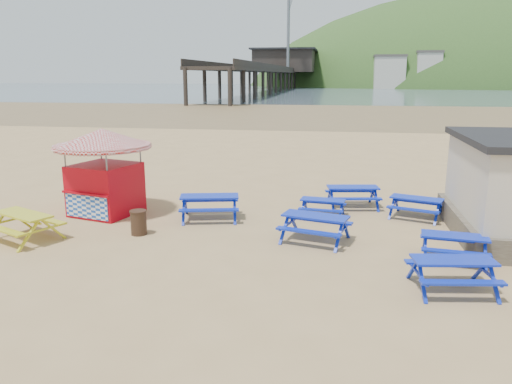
% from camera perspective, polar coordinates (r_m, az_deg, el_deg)
% --- Properties ---
extents(ground, '(400.00, 400.00, 0.00)m').
position_cam_1_polar(ground, '(16.08, -2.18, -4.63)').
color(ground, tan).
rests_on(ground, ground).
extents(wet_sand, '(400.00, 400.00, 0.00)m').
position_cam_1_polar(wet_sand, '(70.23, 6.86, 9.12)').
color(wet_sand, olive).
rests_on(wet_sand, ground).
extents(sea, '(400.00, 400.00, 0.00)m').
position_cam_1_polar(sea, '(185.08, 8.53, 11.57)').
color(sea, '#4A5C69').
rests_on(sea, ground).
extents(picnic_table_blue_a, '(2.32, 2.02, 0.85)m').
position_cam_1_polar(picnic_table_blue_a, '(17.51, -5.32, -1.74)').
color(picnic_table_blue_a, '#080DB3').
rests_on(picnic_table_blue_a, ground).
extents(picnic_table_blue_b, '(2.14, 1.83, 0.80)m').
position_cam_1_polar(picnic_table_blue_b, '(19.36, 10.97, -0.54)').
color(picnic_table_blue_b, '#080DB3').
rests_on(picnic_table_blue_b, ground).
extents(picnic_table_blue_c, '(1.69, 1.42, 0.65)m').
position_cam_1_polar(picnic_table_blue_c, '(17.86, 7.63, -1.83)').
color(picnic_table_blue_c, '#080DB3').
rests_on(picnic_table_blue_c, ground).
extents(picnic_table_blue_d, '(2.30, 2.03, 0.82)m').
position_cam_1_polar(picnic_table_blue_d, '(15.23, 6.78, -4.13)').
color(picnic_table_blue_d, '#080DB3').
rests_on(picnic_table_blue_d, ground).
extents(picnic_table_blue_e, '(2.05, 1.75, 0.78)m').
position_cam_1_polar(picnic_table_blue_e, '(12.64, 21.53, -8.79)').
color(picnic_table_blue_e, '#080DB3').
rests_on(picnic_table_blue_e, ground).
extents(picnic_table_blue_f, '(1.89, 1.60, 0.72)m').
position_cam_1_polar(picnic_table_blue_f, '(14.63, 21.67, -5.94)').
color(picnic_table_blue_f, '#080DB3').
rests_on(picnic_table_blue_f, ground).
extents(picnic_table_yellow, '(2.50, 2.31, 0.84)m').
position_cam_1_polar(picnic_table_yellow, '(16.80, -24.97, -3.60)').
color(picnic_table_yellow, '#C6CB0F').
rests_on(picnic_table_yellow, ground).
extents(ice_cream_kiosk, '(4.25, 4.25, 3.10)m').
position_cam_1_polar(ice_cream_kiosk, '(18.60, -17.01, 3.44)').
color(ice_cream_kiosk, '#B00413').
rests_on(ice_cream_kiosk, ground).
extents(litter_bin, '(0.53, 0.53, 0.78)m').
position_cam_1_polar(litter_bin, '(16.19, -13.27, -3.39)').
color(litter_bin, '#3D231B').
rests_on(litter_bin, ground).
extents(pier, '(24.00, 220.00, 39.29)m').
position_cam_1_polar(pier, '(194.37, 3.18, 13.38)').
color(pier, black).
rests_on(pier, ground).
extents(picnic_table_blue_g, '(2.13, 1.92, 0.74)m').
position_cam_1_polar(picnic_table_blue_g, '(18.45, 17.82, -1.73)').
color(picnic_table_blue_g, '#080DB3').
rests_on(picnic_table_blue_g, ground).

